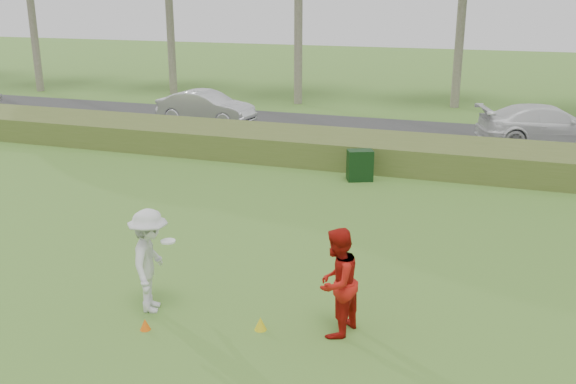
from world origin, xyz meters
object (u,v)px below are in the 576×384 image
at_px(player_white, 150,261).
at_px(cone_orange, 145,324).
at_px(car_right, 547,125).
at_px(player_red, 337,282).
at_px(utility_cabinet, 360,165).
at_px(cone_yellow, 260,323).
at_px(car_mid, 206,107).

xyz_separation_m(player_white, cone_orange, (0.26, -0.72, -0.88)).
height_order(player_white, car_right, player_white).
bearing_deg(player_white, cone_orange, -178.29).
xyz_separation_m(cone_orange, car_right, (7.18, 17.42, 0.71)).
xyz_separation_m(player_red, utility_cabinet, (-1.75, 9.44, -0.48)).
relative_size(player_red, car_right, 0.37).
relative_size(cone_yellow, car_mid, 0.06).
relative_size(player_white, car_mid, 0.45).
bearing_deg(car_mid, car_right, -83.48).
bearing_deg(player_white, player_red, -103.97).
height_order(cone_orange, car_right, car_right).
bearing_deg(cone_orange, player_red, 17.08).
relative_size(car_mid, car_right, 0.84).
distance_m(player_white, utility_cabinet, 9.87).
xyz_separation_m(player_red, car_right, (3.97, 16.44, -0.15)).
bearing_deg(utility_cabinet, player_white, -124.24).
relative_size(player_red, car_mid, 0.44).
relative_size(cone_orange, utility_cabinet, 0.21).
xyz_separation_m(utility_cabinet, car_mid, (-8.49, 6.45, 0.29)).
relative_size(cone_yellow, car_right, 0.05).
relative_size(cone_orange, car_right, 0.04).
relative_size(cone_orange, cone_yellow, 0.86).
bearing_deg(car_right, player_white, 137.98).
xyz_separation_m(utility_cabinet, car_right, (5.72, 6.99, 0.33)).
bearing_deg(player_white, cone_yellow, -109.83).
height_order(car_mid, car_right, car_right).
height_order(player_white, cone_orange, player_white).
bearing_deg(car_mid, cone_yellow, -146.75).
distance_m(player_red, cone_yellow, 1.57).
relative_size(player_red, cone_yellow, 8.00).
bearing_deg(player_red, utility_cabinet, -155.80).
bearing_deg(cone_orange, cone_yellow, 19.04).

